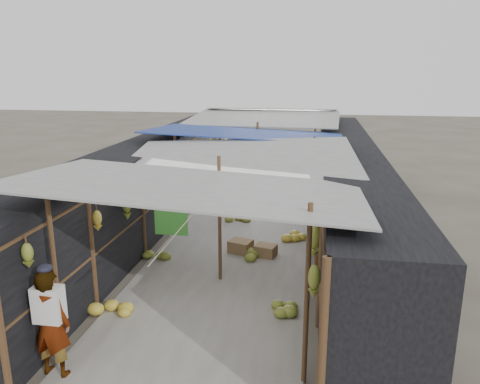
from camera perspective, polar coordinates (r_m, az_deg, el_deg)
The scene contains 14 objects.
ground at distance 7.33m, azimuth -7.44°, elevation -20.58°, with size 80.00×80.00×0.00m, color #6B6356.
aisle_slab at distance 13.04m, azimuth 0.68°, elevation -4.07°, with size 3.60×16.00×0.02m, color #9E998E.
stall_left at distance 13.37m, azimuth -10.83°, elevation 1.23°, with size 1.40×15.00×2.30m, color black.
stall_right at distance 12.61m, azimuth 12.91°, elevation 0.29°, with size 1.40×15.00×2.30m, color black.
crate_near at distance 11.12m, azimuth 0.07°, elevation -6.69°, with size 0.51×0.41×0.31m, color olive.
crate_mid at distance 10.93m, azimuth 3.13°, elevation -7.17°, with size 0.48×0.38×0.29m, color olive.
crate_back at distance 14.55m, azimuth -1.13°, elevation -1.54°, with size 0.43×0.35×0.27m, color olive.
black_basin at distance 17.19m, azimuth 8.53°, elevation 0.68°, with size 0.55×0.55×0.16m, color black.
vendor_elderly at distance 7.23m, azimuth -22.08°, elevation -14.59°, with size 0.59×0.39×1.62m, color white.
shopper_blue at distance 14.33m, azimuth -0.51°, elevation 1.10°, with size 0.81×0.63×1.66m, color #1E3C96.
vendor_seated at distance 13.91m, azimuth 8.37°, elevation -0.85°, with size 0.66×0.38×1.03m, color #48443F.
market_canopy at distance 12.77m, azimuth 1.05°, elevation 6.61°, with size 5.62×15.20×2.77m.
hanging_bananas at distance 12.94m, azimuth 0.99°, elevation 3.16°, with size 3.96×13.88×0.84m.
floor_bananas at distance 12.79m, azimuth -0.32°, elevation -3.80°, with size 3.64×9.66×0.36m.
Camera 1 is at (1.83, -5.70, 4.23)m, focal length 35.00 mm.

